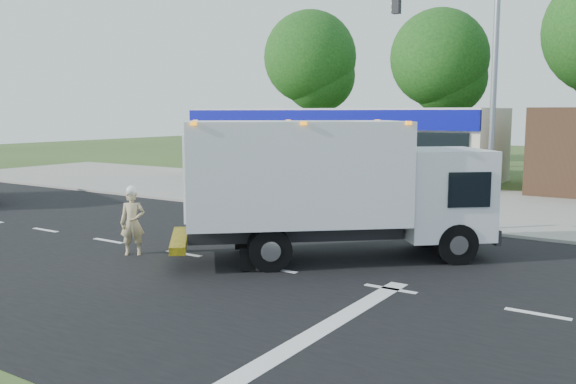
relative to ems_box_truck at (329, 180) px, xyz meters
The scene contains 10 objects.
ground 2.73m from the ems_box_truck, 106.45° to the right, with size 120.00×120.00×0.00m, color #385123.
road_asphalt 2.73m from the ems_box_truck, 106.45° to the right, with size 60.00×14.00×0.02m, color black.
sidewalk 6.81m from the ems_box_truck, 94.46° to the left, with size 60.00×2.40×0.12m, color gray.
parking_apron 12.47m from the ems_box_truck, 92.36° to the left, with size 60.00×9.00×0.02m, color gray.
lane_markings 3.78m from the ems_box_truck, 74.59° to the right, with size 55.20×7.00×0.01m.
ems_box_truck is the anchor object (origin of this frame).
emergency_worker 5.34m from the ems_box_truck, 151.16° to the right, with size 0.77×0.73×1.87m.
retail_strip_mall 20.55m from the ems_box_truck, 117.56° to the left, with size 18.00×6.20×4.00m.
traffic_signal_pole 6.80m from the ems_box_truck, 72.58° to the left, with size 3.51×0.25×8.00m.
background_trees 27.01m from the ems_box_truck, 92.93° to the left, with size 36.77×7.39×12.10m.
Camera 1 is at (8.13, -11.87, 3.81)m, focal length 38.00 mm.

